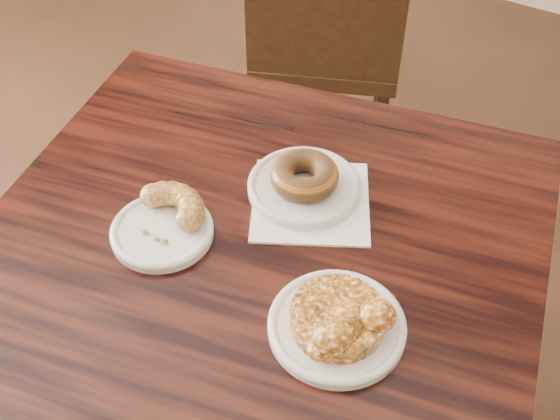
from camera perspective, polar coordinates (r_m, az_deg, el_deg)
The scene contains 9 objects.
cafe_table at distance 1.29m, azimuth -1.85°, elevation -14.38°, with size 0.79×0.79×0.75m, color black.
chair_far at distance 1.95m, azimuth 3.94°, elevation 13.31°, with size 0.42×0.42×0.90m, color black, non-canonical shape.
napkin at distance 1.05m, azimuth 2.51°, elevation 0.70°, with size 0.17×0.17×0.00m, color white.
plate_donut at distance 1.06m, azimuth 1.96°, elevation 1.89°, with size 0.17×0.17×0.01m, color silver.
plate_cruller at distance 1.02m, azimuth -9.56°, elevation -1.75°, with size 0.15×0.15×0.01m, color silver.
plate_fritter at distance 0.90m, azimuth 4.63°, elevation -9.42°, with size 0.18×0.18×0.01m, color silver.
glazed_donut at distance 1.04m, azimuth 1.99°, elevation 2.84°, with size 0.10×0.10×0.04m, color #935315.
apple_fritter at distance 0.88m, azimuth 4.73°, elevation -8.48°, with size 0.16×0.16×0.04m, color #441F07, non-canonical shape.
cruller_fragment at distance 1.00m, azimuth -9.72°, elevation -0.85°, with size 0.13×0.13×0.04m, color brown, non-canonical shape.
Camera 1 is at (0.41, -0.28, 1.50)m, focal length 45.00 mm.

